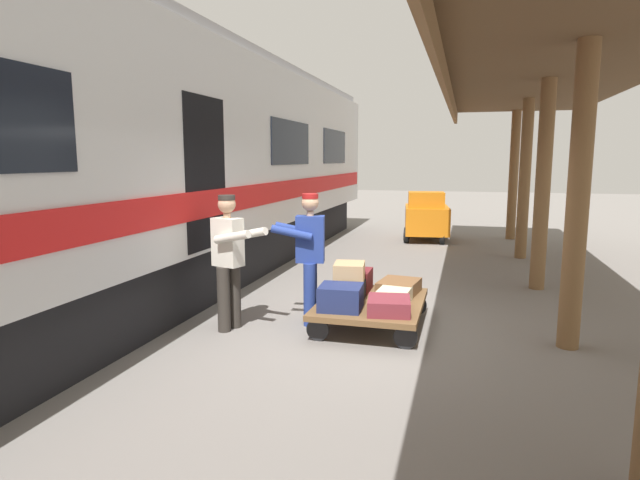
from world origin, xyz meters
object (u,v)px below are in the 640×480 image
Objects in this scene: suitcase_black_hardshell at (349,291)px; porter_in_overalls at (309,254)px; luggage_cart at (371,305)px; suitcase_burgundy_valise at (389,306)px; suitcase_navy_fabric at (341,297)px; suitcase_brown_leather at (399,287)px; suitcase_tan_vintage at (349,272)px; train_car at (108,165)px; porter_by_door at (229,258)px; suitcase_cream_canvas at (394,296)px; suitcase_maroon_trunk at (357,280)px; baggage_tug at (426,217)px.

suitcase_black_hardshell is 0.71m from porter_in_overalls.
suitcase_black_hardshell is at bearing 0.00° from luggage_cart.
suitcase_burgundy_valise is 0.59m from suitcase_navy_fabric.
suitcase_brown_leather reaches higher than luggage_cart.
train_car is at bearing 2.75° from suitcase_tan_vintage.
porter_in_overalls is 1.02m from porter_by_door.
suitcase_cream_canvas is (0.00, -0.48, -0.00)m from suitcase_burgundy_valise.
suitcase_brown_leather is at bearing -171.08° from train_car.
luggage_cart is 3.44× the size of suitcase_cream_canvas.
suitcase_burgundy_valise is at bearing 139.91° from suitcase_tan_vintage.
train_car is at bearing 1.59° from porter_in_overalls.
porter_in_overalls is at bearing 46.21° from suitcase_maroon_trunk.
train_car is 3.10m from porter_in_overalls.
suitcase_maroon_trunk is 0.48m from suitcase_black_hardshell.
suitcase_burgundy_valise is 0.88× the size of suitcase_brown_leather.
luggage_cart is 0.32m from suitcase_cream_canvas.
suitcase_black_hardshell is 0.30× the size of baggage_tug.
suitcase_navy_fabric is (0.58, 0.00, 0.06)m from suitcase_burgundy_valise.
luggage_cart is 3.46× the size of suitcase_navy_fabric.
suitcase_navy_fabric is 0.80m from porter_in_overalls.
porter_in_overalls is at bearing 7.41° from suitcase_black_hardshell.
suitcase_navy_fabric is 0.29× the size of porter_by_door.
suitcase_brown_leather is 0.79m from suitcase_tan_vintage.
suitcase_tan_vintage is at bearing -177.25° from train_car.
suitcase_maroon_trunk is at bearing -90.40° from suitcase_tan_vintage.
suitcase_burgundy_valise is at bearing 91.15° from baggage_tug.
train_car reaches higher than luggage_cart.
suitcase_black_hardshell is 1.59m from porter_by_door.
suitcase_black_hardshell is 0.24m from suitcase_tan_vintage.
train_car is 11.88× the size of porter_in_overalls.
luggage_cart is at bearing -177.71° from train_car.
porter_by_door is at bearing 23.15° from suitcase_tan_vintage.
train_car is 44.49× the size of suitcase_tan_vintage.
suitcase_brown_leather is 7.14m from baggage_tug.
suitcase_burgundy_valise is 1.17× the size of suitcase_tan_vintage.
suitcase_cream_canvas is at bearing -140.64° from suitcase_navy_fabric.
suitcase_maroon_trunk is 0.30× the size of porter_by_door.
suitcase_navy_fabric is at bearing 58.63° from suitcase_brown_leather.
luggage_cart is 1.02× the size of porter_in_overalls.
suitcase_maroon_trunk is 0.94× the size of suitcase_burgundy_valise.
suitcase_navy_fabric reaches higher than suitcase_maroon_trunk.
train_car is 3.80m from suitcase_maroon_trunk.
train_car is 37.06× the size of suitcase_black_hardshell.
porter_by_door is (1.98, 0.10, 0.49)m from suitcase_burgundy_valise.
porter_by_door is at bearing 22.57° from suitcase_black_hardshell.
suitcase_navy_fabric reaches higher than suitcase_black_hardshell.
baggage_tug reaches higher than suitcase_maroon_trunk.
luggage_cart is at bearing -175.23° from porter_in_overalls.
suitcase_navy_fabric is 0.29× the size of porter_in_overalls.
porter_by_door is at bearing 77.47° from baggage_tug.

